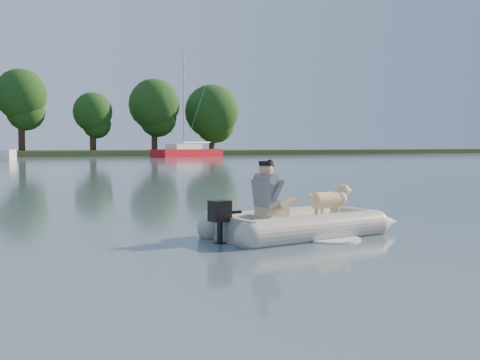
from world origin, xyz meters
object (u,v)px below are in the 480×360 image
dinghy (301,201)px  sailboat (187,152)px  dog (327,203)px  man (267,192)px

dinghy → sailboat: 53.20m
dinghy → sailboat: size_ratio=0.37×
dog → sailboat: bearing=64.0°
dinghy → dog: 0.56m
dog → sailboat: 52.91m
man → dog: 1.17m
dinghy → man: (-0.60, -0.02, 0.17)m
dog → sailboat: size_ratio=0.07×
dinghy → sailboat: (18.12, 50.02, -0.02)m
man → dog: size_ratio=1.16×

